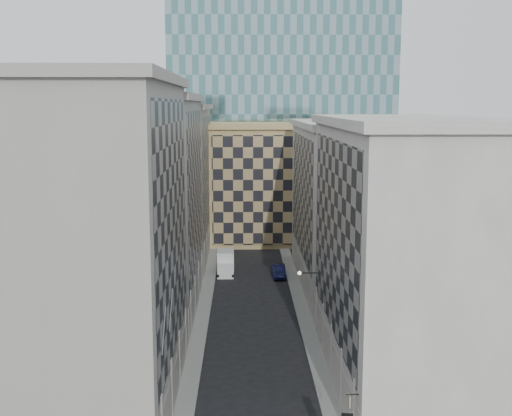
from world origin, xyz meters
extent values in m
cube|color=gray|center=(-5.25, 30.00, 0.07)|extent=(1.50, 100.00, 0.15)
cube|color=gray|center=(5.25, 30.00, 0.07)|extent=(1.50, 100.00, 0.15)
cube|color=gray|center=(-11.00, 11.00, 11.50)|extent=(10.00, 22.00, 23.00)
cube|color=gray|center=(-6.12, 11.00, 13.00)|extent=(0.25, 19.36, 18.00)
cube|color=gray|center=(-6.20, 11.00, 1.60)|extent=(0.45, 21.12, 3.20)
cube|color=gray|center=(-11.00, 11.00, 23.35)|extent=(10.80, 22.80, 0.70)
cylinder|color=gray|center=(-6.35, 8.25, 2.20)|extent=(0.90, 0.90, 4.40)
cylinder|color=gray|center=(-6.35, 13.75, 2.20)|extent=(0.90, 0.90, 4.40)
cylinder|color=gray|center=(-6.35, 19.25, 2.20)|extent=(0.90, 0.90, 4.40)
cube|color=gray|center=(-11.00, 33.00, 11.00)|extent=(10.00, 22.00, 22.00)
cube|color=gray|center=(-6.12, 33.00, 12.50)|extent=(0.25, 19.36, 17.00)
cube|color=gray|center=(-6.20, 33.00, 1.60)|extent=(0.45, 21.12, 3.20)
cube|color=gray|center=(-11.00, 33.00, 22.35)|extent=(10.80, 22.80, 0.70)
cylinder|color=gray|center=(-6.35, 24.75, 2.20)|extent=(0.90, 0.90, 4.40)
cylinder|color=gray|center=(-6.35, 30.25, 2.20)|extent=(0.90, 0.90, 4.40)
cylinder|color=gray|center=(-6.35, 35.75, 2.20)|extent=(0.90, 0.90, 4.40)
cylinder|color=gray|center=(-6.35, 41.25, 2.20)|extent=(0.90, 0.90, 4.40)
cube|color=gray|center=(-11.00, 55.00, 10.50)|extent=(10.00, 22.00, 21.00)
cube|color=gray|center=(-6.12, 55.00, 12.00)|extent=(0.25, 19.36, 16.00)
cube|color=gray|center=(-6.20, 55.00, 1.60)|extent=(0.45, 21.12, 3.20)
cube|color=gray|center=(-11.00, 55.00, 21.35)|extent=(10.80, 22.80, 0.70)
cylinder|color=gray|center=(-6.35, 46.75, 2.20)|extent=(0.90, 0.90, 4.40)
cylinder|color=gray|center=(-6.35, 52.25, 2.20)|extent=(0.90, 0.90, 4.40)
cylinder|color=gray|center=(-6.35, 57.75, 2.20)|extent=(0.90, 0.90, 4.40)
cylinder|color=gray|center=(-6.35, 63.25, 2.20)|extent=(0.90, 0.90, 4.40)
cube|color=#B3ADA4|center=(11.00, 15.00, 10.00)|extent=(10.00, 26.00, 20.00)
cube|color=gray|center=(6.12, 15.00, 11.50)|extent=(0.25, 22.88, 15.00)
cube|color=#B3ADA4|center=(6.20, 15.00, 1.60)|extent=(0.45, 24.96, 3.20)
cube|color=#B3ADA4|center=(11.00, 15.00, 20.35)|extent=(10.80, 26.80, 0.70)
cylinder|color=#B3ADA4|center=(6.35, 4.60, 2.20)|extent=(0.90, 0.90, 4.40)
cylinder|color=#B3ADA4|center=(6.35, 9.80, 2.20)|extent=(0.90, 0.90, 4.40)
cylinder|color=#B3ADA4|center=(6.35, 15.00, 2.20)|extent=(0.90, 0.90, 4.40)
cylinder|color=#B3ADA4|center=(6.35, 20.20, 2.20)|extent=(0.90, 0.90, 4.40)
cylinder|color=#B3ADA4|center=(6.35, 25.40, 2.20)|extent=(0.90, 0.90, 4.40)
cube|color=#B3ADA4|center=(11.00, 42.00, 9.50)|extent=(10.00, 28.00, 19.00)
cube|color=gray|center=(6.12, 42.00, 11.00)|extent=(0.25, 24.64, 14.00)
cube|color=#B3ADA4|center=(6.20, 42.00, 1.60)|extent=(0.45, 26.88, 3.20)
cube|color=#B3ADA4|center=(11.00, 42.00, 19.35)|extent=(10.80, 28.80, 0.70)
cube|color=#9C8652|center=(2.00, 68.00, 9.00)|extent=(16.00, 14.00, 18.00)
cube|color=tan|center=(2.00, 60.90, 9.00)|extent=(15.20, 0.25, 16.50)
cube|color=#9C8652|center=(2.00, 68.00, 18.40)|extent=(16.80, 14.80, 0.80)
cube|color=#2D2823|center=(0.00, 82.00, 14.00)|extent=(6.00, 6.00, 28.00)
cube|color=#2D2823|center=(0.00, 82.00, 28.70)|extent=(7.00, 7.00, 1.40)
cone|color=#2D2823|center=(0.00, 82.00, 39.40)|extent=(7.20, 7.20, 20.00)
cylinder|color=gray|center=(-5.90, 4.00, 8.00)|extent=(0.10, 2.33, 2.33)
cylinder|color=gray|center=(-5.90, 8.00, 8.00)|extent=(0.10, 2.33, 2.33)
cylinder|color=black|center=(5.10, 24.00, 6.20)|extent=(1.80, 0.08, 0.08)
sphere|color=#FFE5B2|center=(4.20, 24.00, 6.20)|extent=(0.36, 0.36, 0.36)
cube|color=silver|center=(-3.24, 45.42, 0.83)|extent=(2.08, 2.26, 1.67)
cube|color=silver|center=(-3.29, 47.83, 1.44)|extent=(2.19, 3.37, 2.87)
cylinder|color=black|center=(-4.16, 44.66, 0.42)|extent=(0.29, 0.84, 0.83)
cylinder|color=black|center=(-2.30, 44.70, 0.42)|extent=(0.29, 0.84, 0.83)
cylinder|color=black|center=(-4.23, 48.93, 0.42)|extent=(0.29, 0.84, 0.83)
cylinder|color=black|center=(-2.38, 48.96, 0.42)|extent=(0.29, 0.84, 0.83)
imported|color=#10133B|center=(3.50, 45.37, 0.76)|extent=(1.72, 4.66, 1.52)
cylinder|color=black|center=(5.60, 3.00, 4.19)|extent=(0.79, 0.06, 0.06)
cube|color=#C2BE8E|center=(5.40, 3.00, 3.80)|extent=(0.06, 0.69, 0.69)
camera|label=1|loc=(-1.06, -33.55, 21.62)|focal=45.00mm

